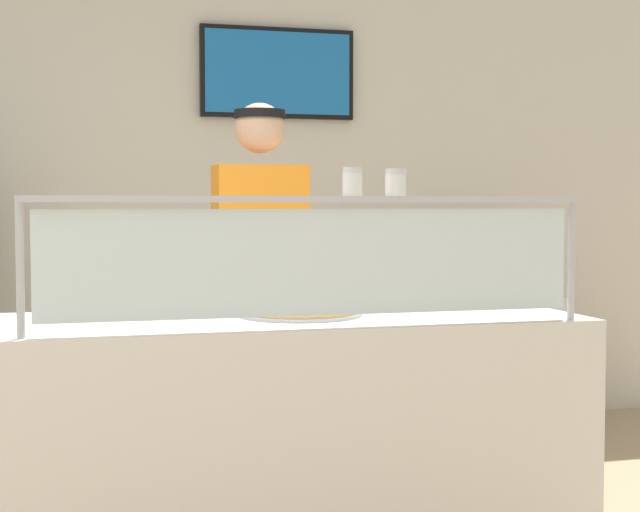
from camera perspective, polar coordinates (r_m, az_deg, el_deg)
The scene contains 10 objects.
shop_rear_unit at distance 5.60m, azimuth -7.23°, elevation 3.30°, with size 6.37×0.13×2.70m.
serving_counter at distance 3.43m, azimuth -1.60°, elevation -11.49°, with size 1.97×0.76×0.95m, color silver.
sneeze_guard at distance 3.01m, azimuth -0.17°, elevation 0.74°, with size 1.80×0.06×0.41m.
pizza_tray at distance 3.36m, azimuth -1.17°, elevation -3.27°, with size 0.43×0.43×0.04m.
pizza_server at distance 3.34m, azimuth -0.97°, elevation -2.92°, with size 0.07×0.28×0.01m, color #ADAFB7.
parmesan_shaker at distance 3.04m, azimuth 1.92°, elevation 4.29°, with size 0.06×0.06×0.09m.
pepper_flake_shaker at distance 3.09m, azimuth 4.47°, elevation 4.23°, with size 0.07×0.07×0.09m.
worker_figure at distance 4.08m, azimuth -3.46°, elevation -1.60°, with size 0.41×0.50×1.76m.
prep_shelf at distance 5.67m, azimuth 9.86°, elevation -6.41°, with size 0.70×0.55×0.82m, color #B7BABF.
pizza_box_stack at distance 5.60m, azimuth 9.87°, elevation -1.15°, with size 0.48×0.47×0.22m.
Camera 1 is at (0.19, -2.84, 1.34)m, focal length 54.32 mm.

